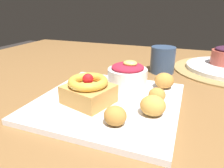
# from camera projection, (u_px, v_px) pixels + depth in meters

# --- Properties ---
(dining_table) EXTENTS (1.39, 1.09, 0.73)m
(dining_table) POSITION_uv_depth(u_px,v_px,m) (123.00, 108.00, 0.62)
(dining_table) COLOR brown
(dining_table) RESTS_ON ground_plane
(front_plate) EXTENTS (0.30, 0.30, 0.01)m
(front_plate) POSITION_uv_depth(u_px,v_px,m) (109.00, 101.00, 0.46)
(front_plate) COLOR white
(front_plate) RESTS_ON dining_table
(cake_slice) EXTENTS (0.11, 0.11, 0.06)m
(cake_slice) POSITION_uv_depth(u_px,v_px,m) (88.00, 90.00, 0.43)
(cake_slice) COLOR #C68E47
(cake_slice) RESTS_ON front_plate
(berry_ramekin) EXTENTS (0.10, 0.10, 0.07)m
(berry_ramekin) POSITION_uv_depth(u_px,v_px,m) (128.00, 76.00, 0.51)
(berry_ramekin) COLOR white
(berry_ramekin) RESTS_ON front_plate
(fritter_front) EXTENTS (0.05, 0.04, 0.04)m
(fritter_front) POSITION_uv_depth(u_px,v_px,m) (153.00, 106.00, 0.38)
(fritter_front) COLOR gold
(fritter_front) RESTS_ON front_plate
(fritter_middle) EXTENTS (0.04, 0.04, 0.03)m
(fritter_middle) POSITION_uv_depth(u_px,v_px,m) (115.00, 116.00, 0.35)
(fritter_middle) COLOR #BC7F38
(fritter_middle) RESTS_ON front_plate
(fritter_back) EXTENTS (0.05, 0.05, 0.04)m
(fritter_back) POSITION_uv_depth(u_px,v_px,m) (164.00, 81.00, 0.51)
(fritter_back) COLOR #BC7F38
(fritter_back) RESTS_ON front_plate
(fritter_extra) EXTENTS (0.04, 0.04, 0.03)m
(fritter_extra) POSITION_uv_depth(u_px,v_px,m) (157.00, 95.00, 0.44)
(fritter_extra) COLOR #BC7F38
(fritter_extra) RESTS_ON front_plate
(coffee_mug) EXTENTS (0.08, 0.08, 0.08)m
(coffee_mug) POSITION_uv_depth(u_px,v_px,m) (163.00, 60.00, 0.66)
(coffee_mug) COLOR #334766
(coffee_mug) RESTS_ON dining_table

